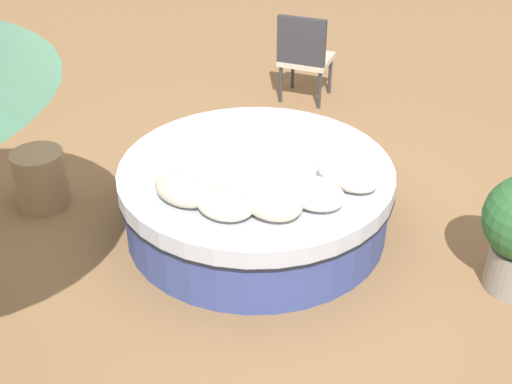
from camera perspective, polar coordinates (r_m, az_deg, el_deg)
name	(u,v)px	position (r m, az deg, el deg)	size (l,w,h in m)	color
ground_plane	(256,227)	(5.48, 0.00, -2.99)	(16.00, 16.00, 0.00)	olive
round_bed	(256,197)	(5.31, 0.00, -0.45)	(2.14, 2.14, 0.57)	#38478C
throw_pillow_0	(183,190)	(4.74, -6.23, 0.16)	(0.46, 0.29, 0.19)	beige
throw_pillow_1	(225,204)	(4.61, -2.60, -1.02)	(0.43, 0.35, 0.15)	beige
throw_pillow_2	(272,201)	(4.57, 1.39, -0.80)	(0.45, 0.34, 0.22)	beige
throw_pillow_3	(314,193)	(4.70, 4.92, -0.09)	(0.46, 0.34, 0.19)	silver
throw_pillow_4	(348,176)	(4.92, 7.78, 1.37)	(0.48, 0.29, 0.19)	silver
patio_chair	(304,53)	(7.35, 4.09, 11.65)	(0.64, 0.63, 0.98)	#333338
side_table	(41,179)	(5.91, -17.72, 1.07)	(0.43, 0.43, 0.49)	#997A56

